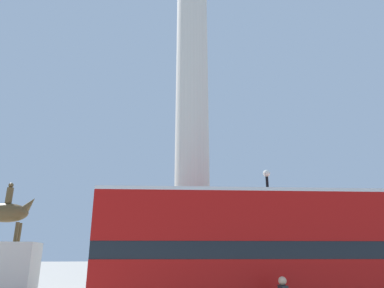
% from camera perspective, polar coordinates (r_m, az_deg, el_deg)
% --- Properties ---
extents(monument_column, '(5.57, 5.57, 26.25)m').
position_cam_1_polar(monument_column, '(19.90, 0.00, 2.61)').
color(monument_column, beige).
rests_on(monument_column, ground_plane).
extents(bus_b, '(10.81, 3.63, 4.46)m').
position_cam_1_polar(bus_b, '(12.62, 10.00, -17.12)').
color(bus_b, '#A80F0C').
rests_on(bus_b, ground_plane).
extents(street_lamp, '(0.36, 0.36, 6.46)m').
position_cam_1_polar(street_lamp, '(17.55, 12.98, -14.41)').
color(street_lamp, black).
rests_on(street_lamp, ground_plane).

